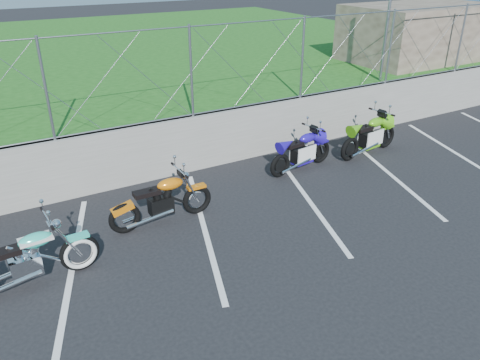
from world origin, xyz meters
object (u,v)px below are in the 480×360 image
naked_orange (163,202)px  sportbike_blue (302,153)px  cruiser_turquoise (28,262)px  sportbike_green (370,137)px

naked_orange → sportbike_blue: (3.73, 0.66, -0.01)m
cruiser_turquoise → sportbike_green: bearing=5.9°
naked_orange → sportbike_blue: bearing=10.1°
sportbike_blue → naked_orange: bearing=-177.9°
naked_orange → sportbike_green: (5.80, 0.58, 0.02)m
naked_orange → sportbike_green: sportbike_green is taller
sportbike_green → cruiser_turquoise: bearing=-178.2°
cruiser_turquoise → sportbike_green: cruiser_turquoise is taller
sportbike_blue → cruiser_turquoise: bearing=-175.0°
cruiser_turquoise → sportbike_green: 8.37m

